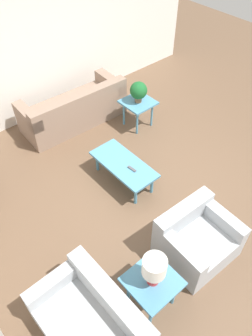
# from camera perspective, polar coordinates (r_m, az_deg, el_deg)

# --- Properties ---
(ground_plane) EXTENTS (14.00, 14.00, 0.00)m
(ground_plane) POSITION_cam_1_polar(r_m,az_deg,el_deg) (5.51, 5.13, -2.92)
(ground_plane) COLOR brown
(wall_right) EXTENTS (0.12, 7.20, 2.70)m
(wall_right) POSITION_cam_1_polar(r_m,az_deg,el_deg) (6.73, -13.86, 20.15)
(wall_right) COLOR white
(wall_right) RESTS_ON ground_plane
(sofa) EXTENTS (0.91, 2.09, 0.79)m
(sofa) POSITION_cam_1_polar(r_m,az_deg,el_deg) (6.63, -8.99, 9.96)
(sofa) COLOR gray
(sofa) RESTS_ON ground_plane
(armchair) EXTENTS (0.87, 0.98, 0.72)m
(armchair) POSITION_cam_1_polar(r_m,az_deg,el_deg) (4.62, 12.04, -11.98)
(armchair) COLOR #A8ADB2
(armchair) RESTS_ON ground_plane
(loveseat) EXTENTS (1.33, 0.85, 0.72)m
(loveseat) POSITION_cam_1_polar(r_m,az_deg,el_deg) (4.07, -5.86, -25.33)
(loveseat) COLOR #A8ADB2
(loveseat) RESTS_ON ground_plane
(coffee_table) EXTENTS (1.17, 0.53, 0.40)m
(coffee_table) POSITION_cam_1_polar(r_m,az_deg,el_deg) (5.30, -0.42, 0.47)
(coffee_table) COLOR teal
(coffee_table) RESTS_ON ground_plane
(side_table_plant) EXTENTS (0.57, 0.57, 0.55)m
(side_table_plant) POSITION_cam_1_polar(r_m,az_deg,el_deg) (6.39, 2.12, 10.91)
(side_table_plant) COLOR teal
(side_table_plant) RESTS_ON ground_plane
(side_table_lamp) EXTENTS (0.57, 0.57, 0.55)m
(side_table_lamp) POSITION_cam_1_polar(r_m,az_deg,el_deg) (4.03, 4.58, -19.48)
(side_table_lamp) COLOR teal
(side_table_lamp) RESTS_ON ground_plane
(potted_plant) EXTENTS (0.33, 0.33, 0.41)m
(potted_plant) POSITION_cam_1_polar(r_m,az_deg,el_deg) (6.22, 2.20, 13.28)
(potted_plant) COLOR brown
(potted_plant) RESTS_ON side_table_plant
(table_lamp) EXTENTS (0.27, 0.27, 0.45)m
(table_lamp) POSITION_cam_1_polar(r_m,az_deg,el_deg) (3.69, 4.93, -17.05)
(table_lamp) COLOR red
(table_lamp) RESTS_ON side_table_lamp
(remote_control) EXTENTS (0.16, 0.05, 0.02)m
(remote_control) POSITION_cam_1_polar(r_m,az_deg,el_deg) (5.17, 1.03, -0.16)
(remote_control) COLOR #4C4C51
(remote_control) RESTS_ON coffee_table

